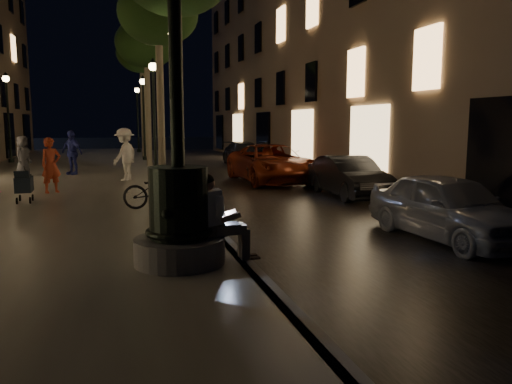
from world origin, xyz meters
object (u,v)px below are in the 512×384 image
object	(u,v)px
tree_far	(141,54)
pedestrian_blue	(72,153)
car_second	(349,177)
bicycle	(159,190)
lamp_curb_b	(154,101)
lamp_curb_c	(144,107)
lamp_curb_a	(176,89)
seated_man_laptop	(218,215)
car_third	(271,163)
tree_third	(146,44)
stroller	(24,185)
car_front	(449,207)
pedestrian_white	(125,154)
lamp_left_c	(8,106)
tree_second	(158,15)
fountain_lamppost	(179,199)
pedestrian_red	(51,165)
lamp_curb_d	(138,110)
car_rear	(244,154)
pedestrian_dark	(23,156)

from	to	relation	value
tree_far	pedestrian_blue	xyz separation A→B (m)	(-3.46, -9.54, -5.32)
car_second	bicycle	size ratio (longest dim) A/B	2.17
lamp_curb_b	lamp_curb_c	xyz separation A→B (m)	(0.00, 8.00, 0.00)
lamp_curb_a	lamp_curb_c	world-z (taller)	same
tree_far	lamp_curb_b	distance (m)	10.50
seated_man_laptop	lamp_curb_a	distance (m)	6.43
lamp_curb_b	car_third	size ratio (longest dim) A/B	0.89
tree_third	stroller	world-z (taller)	tree_third
car_front	car_third	distance (m)	10.36
car_second	pedestrian_white	bearing A→B (deg)	145.95
tree_far	lamp_left_c	bearing A→B (deg)	-164.43
tree_second	car_second	bearing A→B (deg)	-43.87
tree_second	car_third	world-z (taller)	tree_second
car_front	pedestrian_blue	xyz separation A→B (m)	(-8.19, 13.56, 0.44)
fountain_lamppost	pedestrian_red	xyz separation A→B (m)	(-2.84, 8.85, -0.16)
lamp_curb_d	car_front	size ratio (longest dim) A/B	1.21
seated_man_laptop	pedestrian_red	size ratio (longest dim) A/B	0.81
car_front	bicycle	bearing A→B (deg)	139.56
stroller	lamp_curb_a	bearing A→B (deg)	-15.84
pedestrian_white	bicycle	world-z (taller)	pedestrian_white
stroller	car_rear	size ratio (longest dim) A/B	0.22
car_front	car_third	xyz separation A→B (m)	(-0.51, 10.35, 0.07)
tree_third	lamp_curb_c	size ratio (longest dim) A/B	1.50
car_third	pedestrian_white	distance (m)	5.62
car_front	car_rear	bearing A→B (deg)	85.55
bicycle	pedestrian_dark	bearing A→B (deg)	39.31
lamp_left_c	car_rear	world-z (taller)	lamp_left_c
seated_man_laptop	pedestrian_blue	world-z (taller)	pedestrian_blue
lamp_curb_a	lamp_curb_c	distance (m)	16.00
fountain_lamppost	lamp_left_c	xyz separation A→B (m)	(-6.40, 22.00, 2.02)
seated_man_laptop	lamp_curb_d	size ratio (longest dim) A/B	0.29
tree_far	pedestrian_dark	world-z (taller)	tree_far
seated_man_laptop	car_second	distance (m)	8.81
car_third	lamp_curb_d	bearing A→B (deg)	101.25
seated_man_laptop	car_third	distance (m)	12.07
tree_third	car_rear	world-z (taller)	tree_third
car_third	lamp_curb_c	bearing A→B (deg)	110.13
tree_third	lamp_curb_a	size ratio (longest dim) A/B	1.50
seated_man_laptop	tree_far	distance (m)	24.62
car_third	lamp_curb_b	bearing A→B (deg)	145.72
bicycle	stroller	bearing A→B (deg)	72.49
tree_third	pedestrian_red	xyz separation A→B (m)	(-3.54, -9.15, -5.08)
tree_third	lamp_curb_b	size ratio (longest dim) A/B	1.50
seated_man_laptop	car_rear	world-z (taller)	seated_man_laptop
tree_third	lamp_curb_a	distance (m)	12.35
tree_far	bicycle	distance (m)	19.86
tree_far	lamp_curb_b	bearing A→B (deg)	-90.46
fountain_lamppost	tree_second	xyz separation A→B (m)	(0.80, 12.00, 5.12)
lamp_left_c	tree_second	bearing A→B (deg)	-54.25
lamp_curb_d	pedestrian_dark	xyz separation A→B (m)	(-5.24, -15.64, -2.22)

